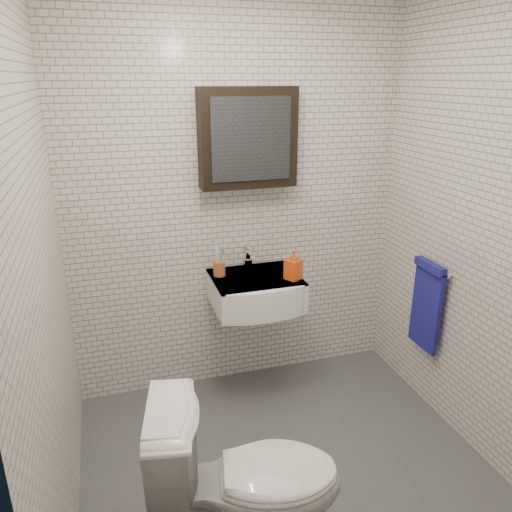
% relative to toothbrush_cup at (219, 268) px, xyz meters
% --- Properties ---
extents(ground, '(2.20, 2.00, 0.01)m').
position_rel_toothbrush_cup_xyz_m(ground, '(0.16, -0.86, -0.90)').
color(ground, '#4A4C52').
rests_on(ground, ground).
extents(room_shell, '(2.22, 2.02, 2.51)m').
position_rel_toothbrush_cup_xyz_m(room_shell, '(0.16, -0.86, 0.56)').
color(room_shell, silver).
rests_on(room_shell, ground).
extents(washbasin, '(0.55, 0.50, 0.20)m').
position_rel_toothbrush_cup_xyz_m(washbasin, '(0.21, -0.13, -0.15)').
color(washbasin, white).
rests_on(washbasin, room_shell).
extents(faucet, '(0.06, 0.20, 0.15)m').
position_rel_toothbrush_cup_xyz_m(faucet, '(0.21, 0.07, 0.01)').
color(faucet, silver).
rests_on(faucet, washbasin).
extents(mirror_cabinet, '(0.60, 0.15, 0.60)m').
position_rel_toothbrush_cup_xyz_m(mirror_cabinet, '(0.21, 0.07, 0.80)').
color(mirror_cabinet, black).
rests_on(mirror_cabinet, room_shell).
extents(towel_rail, '(0.09, 0.30, 0.58)m').
position_rel_toothbrush_cup_xyz_m(towel_rail, '(1.21, -0.51, -0.18)').
color(towel_rail, silver).
rests_on(towel_rail, room_shell).
extents(toothbrush_cup, '(0.10, 0.10, 0.21)m').
position_rel_toothbrush_cup_xyz_m(toothbrush_cup, '(0.00, 0.00, 0.00)').
color(toothbrush_cup, '#AA522A').
rests_on(toothbrush_cup, washbasin).
extents(soap_bottle, '(0.12, 0.12, 0.19)m').
position_rel_toothbrush_cup_xyz_m(soap_bottle, '(0.43, -0.20, 0.04)').
color(soap_bottle, '#FF9F1A').
rests_on(soap_bottle, washbasin).
extents(toilet, '(0.88, 0.61, 0.82)m').
position_rel_toothbrush_cup_xyz_m(toilet, '(-0.19, -1.28, -0.49)').
color(toilet, white).
rests_on(toilet, ground).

